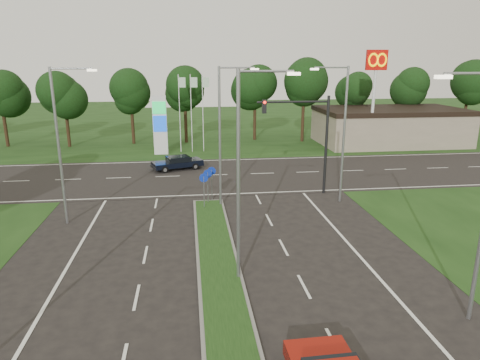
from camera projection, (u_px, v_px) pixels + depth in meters
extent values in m
cube|color=#183411|center=(196.00, 124.00, 65.62)|extent=(160.00, 50.00, 0.02)
cube|color=black|center=(204.00, 175.00, 35.97)|extent=(160.00, 12.00, 0.02)
cube|color=slate|center=(224.00, 304.00, 16.83)|extent=(2.00, 26.00, 0.12)
cube|color=gray|center=(389.00, 126.00, 49.49)|extent=(16.00, 9.00, 4.00)
cylinder|color=gray|center=(238.00, 181.00, 17.65)|extent=(0.16, 0.16, 9.00)
cylinder|color=gray|center=(266.00, 71.00, 16.60)|extent=(2.20, 0.10, 0.10)
cube|color=#FFF2CC|center=(294.00, 74.00, 16.75)|extent=(0.50, 0.22, 0.12)
cylinder|color=gray|center=(220.00, 139.00, 27.21)|extent=(0.16, 0.16, 9.00)
cylinder|color=gray|center=(237.00, 68.00, 26.16)|extent=(2.20, 0.10, 0.10)
cube|color=#FFF2CC|center=(255.00, 69.00, 26.31)|extent=(0.50, 0.22, 0.12)
cylinder|color=gray|center=(59.00, 149.00, 24.21)|extent=(0.16, 0.16, 9.00)
cylinder|color=gray|center=(71.00, 68.00, 23.16)|extent=(2.20, 0.10, 0.10)
cube|color=#FFF2CC|center=(92.00, 70.00, 23.31)|extent=(0.50, 0.22, 0.12)
cylinder|color=gray|center=(344.00, 136.00, 28.17)|extent=(0.16, 0.16, 9.00)
cylinder|color=gray|center=(332.00, 67.00, 26.86)|extent=(2.20, 0.10, 0.10)
cube|color=#FFF2CC|center=(314.00, 69.00, 26.76)|extent=(0.50, 0.22, 0.12)
cylinder|color=gray|center=(476.00, 74.00, 13.47)|extent=(2.20, 0.10, 0.10)
cube|color=#FFF2CC|center=(443.00, 77.00, 13.37)|extent=(0.50, 0.22, 0.12)
cylinder|color=black|center=(326.00, 146.00, 30.29)|extent=(0.20, 0.20, 7.00)
cylinder|color=black|center=(293.00, 102.00, 29.17)|extent=(5.00, 0.14, 0.14)
cube|color=black|center=(264.00, 107.00, 29.01)|extent=(0.28, 0.28, 0.90)
sphere|color=#FF190C|center=(265.00, 102.00, 28.76)|extent=(0.20, 0.20, 0.20)
cylinder|color=gray|center=(204.00, 193.00, 27.51)|extent=(0.06, 0.06, 2.20)
cylinder|color=#0C26A5|center=(204.00, 178.00, 27.25)|extent=(0.56, 0.04, 0.56)
cylinder|color=gray|center=(208.00, 188.00, 28.50)|extent=(0.06, 0.06, 2.20)
cylinder|color=#0C26A5|center=(208.00, 174.00, 28.24)|extent=(0.56, 0.04, 0.56)
cylinder|color=gray|center=(212.00, 185.00, 29.21)|extent=(0.06, 0.06, 2.20)
cylinder|color=#0C26A5|center=(212.00, 171.00, 28.94)|extent=(0.56, 0.04, 0.56)
cube|color=silver|center=(160.00, 125.00, 43.31)|extent=(1.40, 0.30, 6.00)
cube|color=#0CA53F|center=(159.00, 108.00, 42.65)|extent=(1.30, 0.08, 1.20)
cube|color=#0C3FBF|center=(160.00, 124.00, 43.08)|extent=(1.30, 0.08, 1.60)
cylinder|color=silver|center=(180.00, 114.00, 44.23)|extent=(0.08, 0.08, 8.00)
cube|color=#B2D8B2|center=(182.00, 82.00, 43.41)|extent=(0.70, 0.02, 1.00)
cylinder|color=silver|center=(191.00, 114.00, 44.37)|extent=(0.08, 0.08, 8.00)
cube|color=#B2D8B2|center=(194.00, 82.00, 43.55)|extent=(0.70, 0.02, 1.00)
cylinder|color=silver|center=(203.00, 114.00, 44.51)|extent=(0.08, 0.08, 8.00)
cube|color=#B2D8B2|center=(206.00, 82.00, 43.69)|extent=(0.70, 0.02, 1.00)
cylinder|color=silver|center=(373.00, 104.00, 44.39)|extent=(0.30, 0.30, 10.00)
cube|color=#BF0C07|center=(377.00, 60.00, 43.21)|extent=(2.20, 0.35, 2.00)
torus|color=#FFC600|center=(373.00, 60.00, 42.95)|extent=(1.06, 0.16, 1.06)
torus|color=#FFC600|center=(382.00, 60.00, 43.05)|extent=(1.06, 0.16, 1.06)
cylinder|color=black|center=(198.00, 123.00, 50.68)|extent=(0.36, 0.36, 4.40)
sphere|color=black|center=(197.00, 86.00, 49.53)|extent=(6.00, 6.00, 6.00)
sphere|color=black|center=(199.00, 77.00, 49.11)|extent=(4.80, 4.80, 4.80)
cube|color=black|center=(177.00, 164.00, 37.81)|extent=(4.65, 3.05, 0.44)
cube|color=black|center=(178.00, 159.00, 37.73)|extent=(2.28, 2.03, 0.41)
cube|color=black|center=(178.00, 157.00, 37.68)|extent=(1.92, 1.83, 0.04)
cylinder|color=black|center=(165.00, 170.00, 36.60)|extent=(0.64, 0.38, 0.61)
cylinder|color=black|center=(160.00, 166.00, 37.99)|extent=(0.64, 0.38, 0.61)
cylinder|color=black|center=(195.00, 166.00, 37.76)|extent=(0.64, 0.38, 0.61)
cylinder|color=black|center=(189.00, 163.00, 39.15)|extent=(0.64, 0.38, 0.61)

